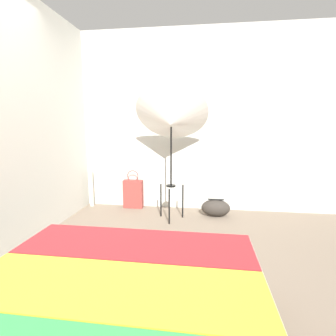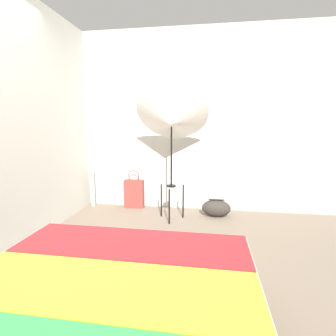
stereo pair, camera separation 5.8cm
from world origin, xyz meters
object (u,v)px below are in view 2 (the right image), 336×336
(photo_umbrella, at_px, (171,119))
(duffel_bag, at_px, (216,208))
(tote_bag, at_px, (134,193))
(paper_roll, at_px, (93,187))

(photo_umbrella, relative_size, duffel_bag, 4.43)
(tote_bag, distance_m, paper_roll, 0.67)
(tote_bag, bearing_deg, paper_roll, -179.01)
(duffel_bag, xyz_separation_m, paper_roll, (-1.90, 0.19, 0.18))
(duffel_bag, distance_m, paper_roll, 1.91)
(photo_umbrella, relative_size, paper_roll, 2.98)
(tote_bag, relative_size, duffel_bag, 1.47)
(duffel_bag, height_order, paper_roll, paper_roll)
(tote_bag, xyz_separation_m, paper_roll, (-0.66, -0.01, 0.07))
(photo_umbrella, xyz_separation_m, duffel_bag, (0.60, 0.21, -1.21))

